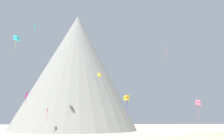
% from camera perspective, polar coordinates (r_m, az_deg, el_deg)
% --- Properties ---
extents(bush_mid_center, '(2.80, 2.80, 0.51)m').
position_cam_1_polar(bush_mid_center, '(51.74, 13.42, -16.44)').
color(bush_mid_center, '#568442').
rests_on(bush_mid_center, ground_plane).
extents(rock_massif, '(71.07, 71.07, 51.60)m').
position_cam_1_polar(rock_massif, '(104.07, -8.53, -0.70)').
color(rock_massif, gray).
rests_on(rock_massif, ground_plane).
extents(kite_teal_high, '(1.06, 2.34, 4.87)m').
position_cam_1_polar(kite_teal_high, '(77.95, -18.49, 10.10)').
color(kite_teal_high, teal).
extents(kite_magenta_low, '(0.74, 0.69, 3.05)m').
position_cam_1_polar(kite_magenta_low, '(63.42, -20.31, -6.05)').
color(kite_magenta_low, '#D1339E').
extents(kite_gold_low, '(1.26, 1.28, 4.55)m').
position_cam_1_polar(kite_gold_low, '(49.00, 3.60, -6.89)').
color(kite_gold_low, gold).
extents(kite_cyan_mid, '(1.55, 1.50, 3.56)m').
position_cam_1_polar(kite_cyan_mid, '(60.10, -22.36, 7.19)').
color(kite_cyan_mid, '#33BCDB').
extents(kite_pink_high, '(0.81, 1.26, 4.45)m').
position_cam_1_polar(kite_pink_high, '(81.35, 13.17, 4.98)').
color(kite_pink_high, pink).
extents(kite_yellow_mid, '(1.19, 1.19, 1.08)m').
position_cam_1_polar(kite_yellow_mid, '(67.03, -3.11, -1.17)').
color(kite_yellow_mid, yellow).
extents(kite_red_low, '(0.50, 1.15, 4.38)m').
position_cam_1_polar(kite_red_low, '(75.67, -15.63, -9.81)').
color(kite_red_low, red).
extents(kite_rainbow_low, '(1.44, 1.45, 3.40)m').
position_cam_1_polar(kite_rainbow_low, '(55.76, 20.43, -7.54)').
color(kite_rainbow_low, '#E5668C').
extents(kite_blue_low, '(0.61, 1.32, 4.46)m').
position_cam_1_polar(kite_blue_low, '(75.35, 2.95, -6.35)').
color(kite_blue_low, blue).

